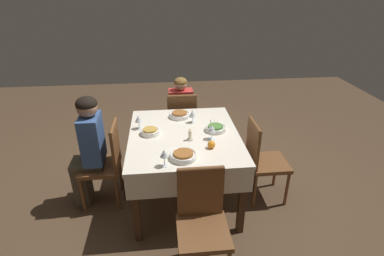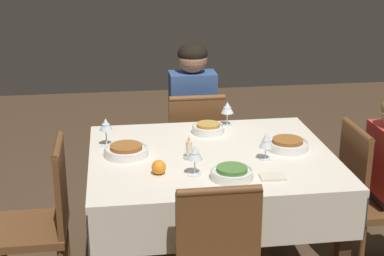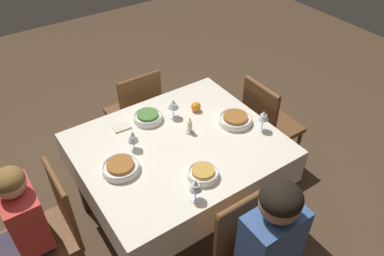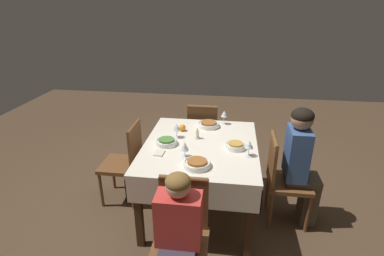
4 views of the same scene
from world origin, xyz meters
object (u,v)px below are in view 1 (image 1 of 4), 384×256
(chair_south, at_px, (262,158))
(bowl_south, at_px, (216,128))
(wine_glass_north, at_px, (139,119))
(chair_west, at_px, (202,219))
(wine_glass_west, at_px, (164,154))
(napkin_red_folded, at_px, (215,122))
(wine_glass_east, at_px, (192,114))
(bowl_west, at_px, (183,155))
(chair_east, at_px, (182,121))
(wine_glass_south, at_px, (212,129))
(person_adult_denim, at_px, (88,146))
(bowl_east, at_px, (180,115))
(orange_fruit, at_px, (211,145))
(person_child_red, at_px, (181,110))
(bowl_north, at_px, (150,131))
(dining_table, at_px, (184,142))
(candle_centerpiece, at_px, (190,136))
(chair_north, at_px, (106,161))

(chair_south, distance_m, bowl_south, 0.56)
(wine_glass_north, bearing_deg, chair_west, -154.41)
(wine_glass_west, relative_size, napkin_red_folded, 1.25)
(wine_glass_north, height_order, napkin_red_folded, wine_glass_north)
(wine_glass_east, bearing_deg, bowl_west, 167.80)
(chair_east, distance_m, wine_glass_south, 1.08)
(chair_west, relative_size, person_adult_denim, 0.75)
(napkin_red_folded, bearing_deg, chair_east, 25.26)
(bowl_east, xyz_separation_m, orange_fruit, (-0.70, -0.24, 0.01))
(person_child_red, relative_size, wine_glass_west, 6.70)
(chair_south, height_order, bowl_west, chair_south)
(wine_glass_west, bearing_deg, wine_glass_north, 18.76)
(bowl_north, height_order, bowl_east, same)
(wine_glass_north, bearing_deg, bowl_south, -99.53)
(wine_glass_east, xyz_separation_m, wine_glass_south, (-0.38, -0.14, 0.01))
(napkin_red_folded, bearing_deg, bowl_south, 172.30)
(dining_table, relative_size, chair_south, 1.43)
(person_child_red, height_order, wine_glass_south, person_child_red)
(bowl_south, xyz_separation_m, orange_fruit, (-0.33, 0.10, 0.01))
(bowl_north, relative_size, candle_centerpiece, 1.56)
(dining_table, bearing_deg, bowl_north, 83.43)
(dining_table, xyz_separation_m, bowl_south, (0.04, -0.32, 0.12))
(bowl_south, bearing_deg, dining_table, 97.55)
(chair_north, relative_size, chair_west, 1.00)
(dining_table, relative_size, napkin_red_folded, 10.27)
(chair_west, xyz_separation_m, wine_glass_south, (0.75, -0.19, 0.37))
(bowl_north, relative_size, wine_glass_north, 1.26)
(wine_glass_east, bearing_deg, wine_glass_north, 99.13)
(wine_glass_east, distance_m, bowl_south, 0.31)
(bowl_north, xyz_separation_m, wine_glass_west, (-0.57, -0.13, 0.09))
(chair_east, xyz_separation_m, bowl_north, (-0.84, 0.36, 0.30))
(candle_centerpiece, relative_size, orange_fruit, 1.70)
(orange_fruit, bearing_deg, chair_west, 164.92)
(orange_fruit, bearing_deg, wine_glass_east, 11.47)
(person_adult_denim, bearing_deg, bowl_south, 90.77)
(wine_glass_south, distance_m, wine_glass_west, 0.61)
(chair_east, xyz_separation_m, bowl_west, (-1.31, 0.08, 0.30))
(wine_glass_north, bearing_deg, bowl_west, -146.66)
(bowl_east, bearing_deg, chair_east, -6.55)
(person_adult_denim, height_order, bowl_north, person_adult_denim)
(dining_table, height_order, wine_glass_east, wine_glass_east)
(wine_glass_east, height_order, bowl_south, wine_glass_east)
(chair_south, xyz_separation_m, chair_west, (-0.79, 0.72, 0.00))
(bowl_north, xyz_separation_m, wine_glass_east, (0.22, -0.43, 0.07))
(chair_north, bearing_deg, chair_east, 136.11)
(chair_east, distance_m, person_child_red, 0.18)
(person_adult_denim, bearing_deg, chair_east, 131.43)
(wine_glass_south, bearing_deg, dining_table, 63.59)
(bowl_north, height_order, wine_glass_east, wine_glass_east)
(wine_glass_west, relative_size, orange_fruit, 2.20)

